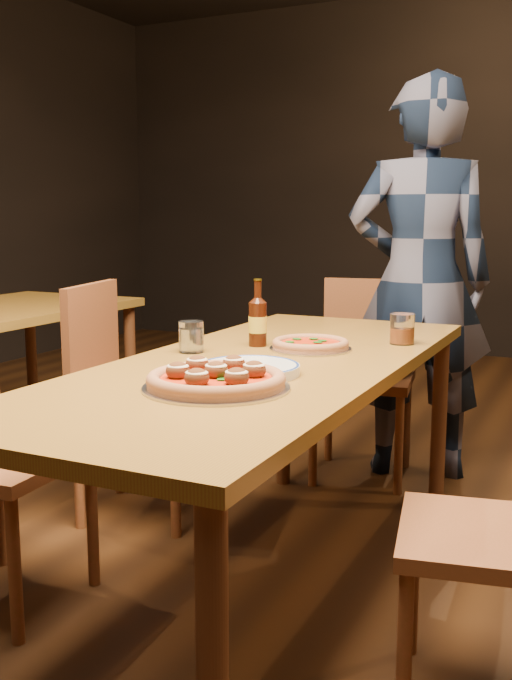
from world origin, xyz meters
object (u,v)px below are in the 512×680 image
at_px(beer_bottle, 258,323).
at_px(diner, 420,281).
at_px(water_glass, 191,337).
at_px(chair_main_sw, 143,396).
at_px(pizza_margherita, 310,344).
at_px(table_main, 263,384).
at_px(chair_main_e, 488,534).
at_px(chair_main_nw, 2,457).
at_px(amber_glass, 402,329).
at_px(pizza_meatball, 216,379).
at_px(chair_end, 363,377).
at_px(plate_stack, 249,369).

relative_size(beer_bottle, diner, 0.12).
relative_size(beer_bottle, water_glass, 2.19).
bearing_deg(chair_main_sw, beer_bottle, -118.69).
bearing_deg(pizza_margherita, chair_main_sw, 168.96).
bearing_deg(table_main, diner, 83.80).
height_order(chair_main_e, beer_bottle, beer_bottle).
relative_size(chair_main_nw, amber_glass, 8.99).
height_order(chair_main_sw, chair_main_e, chair_main_sw).
xyz_separation_m(chair_main_e, pizza_meatball, (-0.66, -0.12, 0.34)).
bearing_deg(table_main, chair_main_e, -20.50).
height_order(table_main, chair_main_sw, chair_main_sw).
bearing_deg(chair_main_e, chair_main_sw, -125.83).
xyz_separation_m(beer_bottle, water_glass, (-0.14, -0.20, -0.03)).
bearing_deg(diner, chair_end, 21.99).
bearing_deg(plate_stack, chair_main_sw, 142.21).
xyz_separation_m(water_glass, diner, (0.41, 1.32, 0.09)).
relative_size(pizza_meatball, beer_bottle, 1.71).
relative_size(pizza_margherita, diner, 0.15).
bearing_deg(chair_main_sw, pizza_meatball, -148.86).
distance_m(table_main, chair_main_nw, 0.82).
height_order(chair_main_nw, beer_bottle, beer_bottle).
relative_size(chair_main_nw, water_glass, 9.28).
height_order(chair_main_nw, water_glass, chair_main_nw).
distance_m(table_main, chair_main_sw, 0.82).
height_order(plate_stack, amber_glass, amber_glass).
bearing_deg(chair_main_e, pizza_margherita, -138.69).
distance_m(chair_main_nw, beer_bottle, 0.91).
relative_size(table_main, amber_glass, 19.44).
bearing_deg(pizza_meatball, pizza_margherita, 89.31).
xyz_separation_m(pizza_margherita, amber_glass, (0.24, 0.23, 0.03)).
distance_m(chair_main_sw, amber_glass, 1.05).
height_order(table_main, diner, diner).
relative_size(table_main, chair_main_nw, 2.16).
bearing_deg(chair_main_sw, pizza_margherita, -113.98).
xyz_separation_m(plate_stack, amber_glass, (0.25, 0.67, 0.04)).
bearing_deg(pizza_margherita, plate_stack, -91.44).
bearing_deg(beer_bottle, water_glass, -125.61).
height_order(chair_main_nw, pizza_margherita, chair_main_nw).
bearing_deg(water_glass, plate_stack, -35.14).
bearing_deg(diner, plate_stack, 68.16).
relative_size(chair_main_sw, amber_glass, 9.34).
distance_m(table_main, chair_main_e, 0.80).
xyz_separation_m(chair_end, amber_glass, (0.36, -0.71, 0.34)).
distance_m(pizza_meatball, water_glass, 0.52).
distance_m(plate_stack, water_glass, 0.39).
bearing_deg(diner, chair_main_sw, 30.50).
height_order(chair_main_nw, plate_stack, chair_main_nw).
xyz_separation_m(chair_end, diner, (0.20, 0.17, 0.43)).
height_order(chair_main_sw, water_glass, chair_main_sw).
relative_size(pizza_meatball, amber_glass, 3.64).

